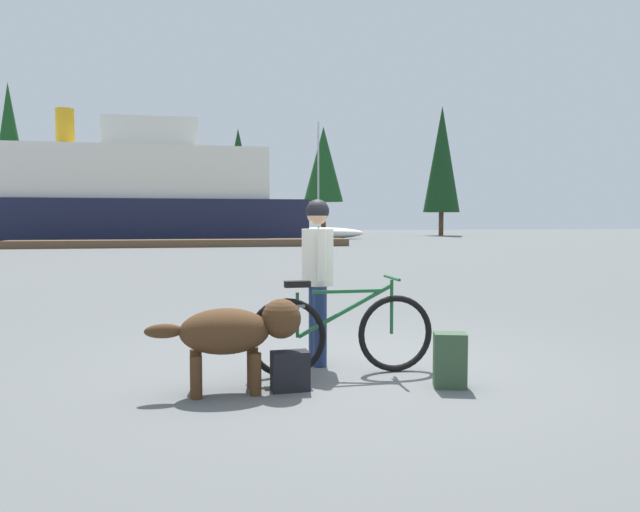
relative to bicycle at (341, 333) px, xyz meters
The scene contains 13 objects.
ground_plane 0.52m from the bicycle, 55.36° to the left, with size 160.00×160.00×0.00m, color #595B5B.
bicycle is the anchor object (origin of this frame).
person_cyclist 0.77m from the bicycle, 105.72° to the left, with size 0.32×0.53×1.67m.
dog 1.10m from the bicycle, 158.72° to the right, with size 1.31×0.46×0.79m.
backpack 1.05m from the bicycle, 37.06° to the right, with size 0.28×0.20×0.48m, color #334C33.
handbag_pannier 0.75m from the bicycle, 141.44° to the right, with size 0.32×0.18×0.34m, color black.
dock_pier 28.56m from the bicycle, 93.67° to the left, with size 18.05×2.13×0.40m, color brown.
ferry_boat 35.60m from the bicycle, 99.82° to the left, with size 23.66×7.37×8.32m.
sailboat_moored 40.78m from the bicycle, 78.66° to the left, with size 7.15×2.00×8.84m.
pine_tree_far_left 50.44m from the bicycle, 108.15° to the left, with size 2.85×2.85×12.38m.
pine_tree_center 49.76m from the bicycle, 86.87° to the left, with size 2.94×2.94×9.56m.
pine_tree_far_right 52.95m from the bicycle, 65.97° to the left, with size 3.36×3.36×12.00m.
pine_tree_mid_back 55.18m from the bicycle, 78.04° to the left, with size 3.90×3.90×10.62m.
Camera 1 is at (-1.56, -5.84, 1.47)m, focal length 34.29 mm.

